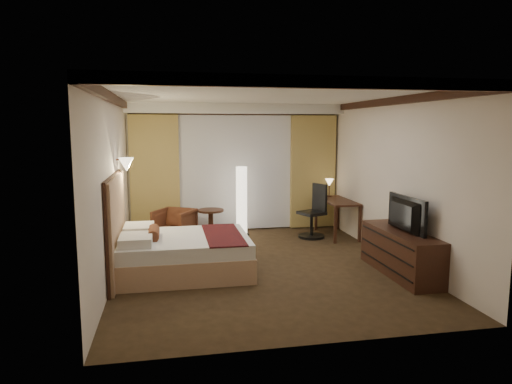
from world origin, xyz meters
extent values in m
cube|color=#302112|center=(0.00, 0.00, 0.00)|extent=(4.50, 5.50, 0.01)
cube|color=white|center=(0.00, 0.00, 2.70)|extent=(4.50, 5.50, 0.01)
cube|color=beige|center=(0.00, 2.75, 1.35)|extent=(4.50, 0.02, 2.70)
cube|color=beige|center=(-2.25, 0.00, 1.35)|extent=(0.02, 5.50, 2.70)
cube|color=beige|center=(2.25, 0.00, 1.35)|extent=(0.02, 5.50, 2.70)
cube|color=white|center=(0.00, 2.50, 2.60)|extent=(4.50, 0.50, 0.20)
cube|color=silver|center=(0.00, 2.67, 1.25)|extent=(2.48, 0.04, 2.45)
cube|color=tan|center=(-1.70, 2.61, 1.25)|extent=(1.00, 0.14, 2.45)
cube|color=tan|center=(1.70, 2.61, 1.25)|extent=(1.00, 0.14, 2.45)
imported|color=#542C19|center=(-1.33, 1.95, 0.35)|extent=(0.91, 0.89, 0.70)
imported|color=black|center=(1.97, -0.80, 0.97)|extent=(0.60, 1.04, 0.14)
camera|label=1|loc=(-1.42, -6.97, 2.20)|focal=32.00mm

